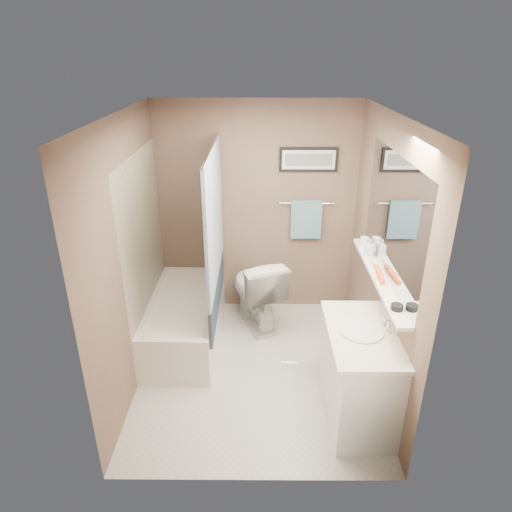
{
  "coord_description": "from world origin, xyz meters",
  "views": [
    {
      "loc": [
        0.02,
        -3.58,
        2.86
      ],
      "look_at": [
        0.0,
        0.15,
        1.15
      ],
      "focal_mm": 32.0,
      "sensor_mm": 36.0,
      "label": 1
    }
  ],
  "objects_px": {
    "glass_jar": "(364,242)",
    "hair_brush_front": "(381,277)",
    "vanity": "(359,377)",
    "toilet": "(256,290)",
    "candle_bowl_near": "(397,307)",
    "hair_brush_back": "(378,272)",
    "bathtub": "(185,320)",
    "soap_bottle": "(369,247)"
  },
  "relations": [
    {
      "from": "glass_jar",
      "to": "hair_brush_front",
      "type": "bearing_deg",
      "value": -90.0
    },
    {
      "from": "vanity",
      "to": "toilet",
      "type": "bearing_deg",
      "value": 118.69
    },
    {
      "from": "candle_bowl_near",
      "to": "glass_jar",
      "type": "height_order",
      "value": "glass_jar"
    },
    {
      "from": "vanity",
      "to": "hair_brush_front",
      "type": "bearing_deg",
      "value": 61.0
    },
    {
      "from": "vanity",
      "to": "glass_jar",
      "type": "xyz_separation_m",
      "value": [
        0.19,
        1.03,
        0.77
      ]
    },
    {
      "from": "hair_brush_back",
      "to": "glass_jar",
      "type": "distance_m",
      "value": 0.57
    },
    {
      "from": "hair_brush_back",
      "to": "glass_jar",
      "type": "relative_size",
      "value": 2.2
    },
    {
      "from": "glass_jar",
      "to": "bathtub",
      "type": "bearing_deg",
      "value": 178.41
    },
    {
      "from": "toilet",
      "to": "bathtub",
      "type": "bearing_deg",
      "value": 4.26
    },
    {
      "from": "bathtub",
      "to": "candle_bowl_near",
      "type": "xyz_separation_m",
      "value": [
        1.79,
        -1.2,
        0.89
      ]
    },
    {
      "from": "toilet",
      "to": "hair_brush_back",
      "type": "relative_size",
      "value": 3.77
    },
    {
      "from": "vanity",
      "to": "hair_brush_back",
      "type": "height_order",
      "value": "hair_brush_back"
    },
    {
      "from": "vanity",
      "to": "bathtub",
      "type": "bearing_deg",
      "value": 143.8
    },
    {
      "from": "vanity",
      "to": "glass_jar",
      "type": "relative_size",
      "value": 9.0
    },
    {
      "from": "toilet",
      "to": "candle_bowl_near",
      "type": "height_order",
      "value": "candle_bowl_near"
    },
    {
      "from": "hair_brush_front",
      "to": "hair_brush_back",
      "type": "distance_m",
      "value": 0.1
    },
    {
      "from": "bathtub",
      "to": "candle_bowl_near",
      "type": "relative_size",
      "value": 16.67
    },
    {
      "from": "hair_brush_front",
      "to": "soap_bottle",
      "type": "distance_m",
      "value": 0.48
    },
    {
      "from": "hair_brush_back",
      "to": "glass_jar",
      "type": "height_order",
      "value": "glass_jar"
    },
    {
      "from": "hair_brush_front",
      "to": "hair_brush_back",
      "type": "height_order",
      "value": "same"
    },
    {
      "from": "bathtub",
      "to": "soap_bottle",
      "type": "distance_m",
      "value": 2.03
    },
    {
      "from": "bathtub",
      "to": "vanity",
      "type": "xyz_separation_m",
      "value": [
        1.6,
        -1.08,
        0.15
      ]
    },
    {
      "from": "vanity",
      "to": "soap_bottle",
      "type": "distance_m",
      "value": 1.17
    },
    {
      "from": "hair_brush_front",
      "to": "candle_bowl_near",
      "type": "bearing_deg",
      "value": -90.0
    },
    {
      "from": "candle_bowl_near",
      "to": "glass_jar",
      "type": "relative_size",
      "value": 0.9
    },
    {
      "from": "bathtub",
      "to": "glass_jar",
      "type": "height_order",
      "value": "glass_jar"
    },
    {
      "from": "hair_brush_front",
      "to": "hair_brush_back",
      "type": "relative_size",
      "value": 1.0
    },
    {
      "from": "bathtub",
      "to": "toilet",
      "type": "relative_size",
      "value": 1.81
    },
    {
      "from": "hair_brush_back",
      "to": "soap_bottle",
      "type": "xyz_separation_m",
      "value": [
        0.0,
        0.38,
        0.06
      ]
    },
    {
      "from": "bathtub",
      "to": "hair_brush_back",
      "type": "distance_m",
      "value": 2.09
    },
    {
      "from": "toilet",
      "to": "hair_brush_front",
      "type": "relative_size",
      "value": 3.77
    },
    {
      "from": "toilet",
      "to": "candle_bowl_near",
      "type": "xyz_separation_m",
      "value": [
        1.04,
        -1.55,
        0.72
      ]
    },
    {
      "from": "vanity",
      "to": "glass_jar",
      "type": "bearing_deg",
      "value": 77.71
    },
    {
      "from": "candle_bowl_near",
      "to": "bathtub",
      "type": "bearing_deg",
      "value": 146.13
    },
    {
      "from": "soap_bottle",
      "to": "toilet",
      "type": "bearing_deg",
      "value": 150.11
    },
    {
      "from": "bathtub",
      "to": "toilet",
      "type": "distance_m",
      "value": 0.84
    },
    {
      "from": "toilet",
      "to": "soap_bottle",
      "type": "xyz_separation_m",
      "value": [
        1.04,
        -0.6,
        0.78
      ]
    },
    {
      "from": "soap_bottle",
      "to": "vanity",
      "type": "bearing_deg",
      "value": -102.46
    },
    {
      "from": "hair_brush_back",
      "to": "soap_bottle",
      "type": "relative_size",
      "value": 1.37
    },
    {
      "from": "toilet",
      "to": "glass_jar",
      "type": "relative_size",
      "value": 8.3
    },
    {
      "from": "candle_bowl_near",
      "to": "soap_bottle",
      "type": "xyz_separation_m",
      "value": [
        0.0,
        0.95,
        0.06
      ]
    },
    {
      "from": "candle_bowl_near",
      "to": "soap_bottle",
      "type": "height_order",
      "value": "soap_bottle"
    }
  ]
}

